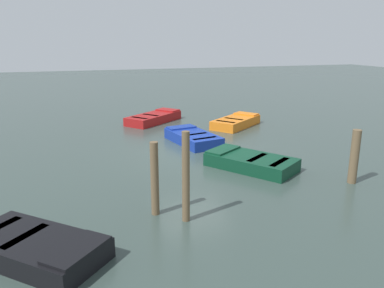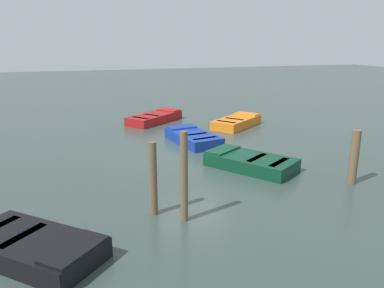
{
  "view_description": "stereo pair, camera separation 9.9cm",
  "coord_description": "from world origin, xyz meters",
  "px_view_note": "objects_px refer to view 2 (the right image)",
  "views": [
    {
      "loc": [
        12.53,
        -4.01,
        3.94
      ],
      "look_at": [
        0.0,
        0.0,
        0.35
      ],
      "focal_mm": 36.02,
      "sensor_mm": 36.0,
      "label": 1
    },
    {
      "loc": [
        12.56,
        -3.92,
        3.94
      ],
      "look_at": [
        0.0,
        0.0,
        0.35
      ],
      "focal_mm": 36.02,
      "sensor_mm": 36.0,
      "label": 2
    }
  ],
  "objects_px": {
    "rowboat_red": "(155,118)",
    "mooring_piling_mid_left": "(184,177)",
    "rowboat_dark_green": "(250,162)",
    "rowboat_black": "(33,247)",
    "rowboat_orange": "(237,122)",
    "rowboat_blue": "(193,137)",
    "mooring_piling_far_left": "(354,157)",
    "mooring_piling_near_right": "(153,179)"
  },
  "relations": [
    {
      "from": "rowboat_dark_green",
      "to": "rowboat_red",
      "type": "height_order",
      "value": "same"
    },
    {
      "from": "rowboat_orange",
      "to": "mooring_piling_far_left",
      "type": "relative_size",
      "value": 1.89
    },
    {
      "from": "rowboat_orange",
      "to": "rowboat_black",
      "type": "distance_m",
      "value": 12.26
    },
    {
      "from": "rowboat_orange",
      "to": "mooring_piling_mid_left",
      "type": "xyz_separation_m",
      "value": [
        8.54,
        -5.03,
        0.81
      ]
    },
    {
      "from": "rowboat_orange",
      "to": "rowboat_blue",
      "type": "height_order",
      "value": "same"
    },
    {
      "from": "mooring_piling_far_left",
      "to": "rowboat_red",
      "type": "bearing_deg",
      "value": -159.98
    },
    {
      "from": "rowboat_dark_green",
      "to": "rowboat_blue",
      "type": "relative_size",
      "value": 1.08
    },
    {
      "from": "rowboat_red",
      "to": "rowboat_dark_green",
      "type": "bearing_deg",
      "value": -119.37
    },
    {
      "from": "rowboat_dark_green",
      "to": "rowboat_orange",
      "type": "height_order",
      "value": "same"
    },
    {
      "from": "rowboat_red",
      "to": "mooring_piling_far_left",
      "type": "distance_m",
      "value": 10.48
    },
    {
      "from": "rowboat_black",
      "to": "mooring_piling_far_left",
      "type": "relative_size",
      "value": 1.87
    },
    {
      "from": "rowboat_dark_green",
      "to": "mooring_piling_near_right",
      "type": "xyz_separation_m",
      "value": [
        2.32,
        -3.57,
        0.65
      ]
    },
    {
      "from": "rowboat_orange",
      "to": "mooring_piling_mid_left",
      "type": "relative_size",
      "value": 1.41
    },
    {
      "from": "rowboat_orange",
      "to": "mooring_piling_far_left",
      "type": "bearing_deg",
      "value": -126.87
    },
    {
      "from": "mooring_piling_far_left",
      "to": "mooring_piling_mid_left",
      "type": "bearing_deg",
      "value": -80.98
    },
    {
      "from": "rowboat_black",
      "to": "mooring_piling_mid_left",
      "type": "xyz_separation_m",
      "value": [
        -0.61,
        3.12,
        0.81
      ]
    },
    {
      "from": "rowboat_blue",
      "to": "mooring_piling_far_left",
      "type": "bearing_deg",
      "value": -162.57
    },
    {
      "from": "rowboat_dark_green",
      "to": "rowboat_black",
      "type": "bearing_deg",
      "value": 84.98
    },
    {
      "from": "rowboat_dark_green",
      "to": "rowboat_black",
      "type": "height_order",
      "value": "same"
    },
    {
      "from": "rowboat_orange",
      "to": "mooring_piling_far_left",
      "type": "distance_m",
      "value": 7.75
    },
    {
      "from": "rowboat_blue",
      "to": "mooring_piling_far_left",
      "type": "height_order",
      "value": "mooring_piling_far_left"
    },
    {
      "from": "rowboat_orange",
      "to": "rowboat_red",
      "type": "distance_m",
      "value": 4.04
    },
    {
      "from": "rowboat_orange",
      "to": "rowboat_black",
      "type": "bearing_deg",
      "value": -169.55
    },
    {
      "from": "rowboat_black",
      "to": "mooring_piling_far_left",
      "type": "xyz_separation_m",
      "value": [
        -1.43,
        8.29,
        0.55
      ]
    },
    {
      "from": "rowboat_red",
      "to": "mooring_piling_mid_left",
      "type": "relative_size",
      "value": 1.5
    },
    {
      "from": "rowboat_dark_green",
      "to": "mooring_piling_mid_left",
      "type": "xyz_separation_m",
      "value": [
        2.86,
        -2.99,
        0.81
      ]
    },
    {
      "from": "rowboat_dark_green",
      "to": "mooring_piling_far_left",
      "type": "height_order",
      "value": "mooring_piling_far_left"
    },
    {
      "from": "mooring_piling_far_left",
      "to": "rowboat_black",
      "type": "bearing_deg",
      "value": -80.21
    },
    {
      "from": "rowboat_black",
      "to": "rowboat_blue",
      "type": "distance_m",
      "value": 8.76
    },
    {
      "from": "rowboat_orange",
      "to": "mooring_piling_far_left",
      "type": "xyz_separation_m",
      "value": [
        7.72,
        0.13,
        0.55
      ]
    },
    {
      "from": "rowboat_black",
      "to": "rowboat_blue",
      "type": "relative_size",
      "value": 1.03
    },
    {
      "from": "rowboat_orange",
      "to": "rowboat_black",
      "type": "height_order",
      "value": "same"
    },
    {
      "from": "rowboat_orange",
      "to": "rowboat_dark_green",
      "type": "bearing_deg",
      "value": -147.61
    },
    {
      "from": "rowboat_blue",
      "to": "mooring_piling_mid_left",
      "type": "height_order",
      "value": "mooring_piling_mid_left"
    },
    {
      "from": "rowboat_dark_green",
      "to": "mooring_piling_near_right",
      "type": "height_order",
      "value": "mooring_piling_near_right"
    },
    {
      "from": "rowboat_orange",
      "to": "rowboat_blue",
      "type": "distance_m",
      "value": 3.58
    },
    {
      "from": "rowboat_red",
      "to": "mooring_piling_far_left",
      "type": "relative_size",
      "value": 2.01
    },
    {
      "from": "rowboat_dark_green",
      "to": "rowboat_blue",
      "type": "height_order",
      "value": "same"
    },
    {
      "from": "rowboat_blue",
      "to": "rowboat_red",
      "type": "bearing_deg",
      "value": -2.64
    },
    {
      "from": "rowboat_red",
      "to": "rowboat_black",
      "type": "height_order",
      "value": "same"
    },
    {
      "from": "mooring_piling_far_left",
      "to": "mooring_piling_mid_left",
      "type": "distance_m",
      "value": 5.24
    },
    {
      "from": "rowboat_dark_green",
      "to": "rowboat_orange",
      "type": "relative_size",
      "value": 1.04
    }
  ]
}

